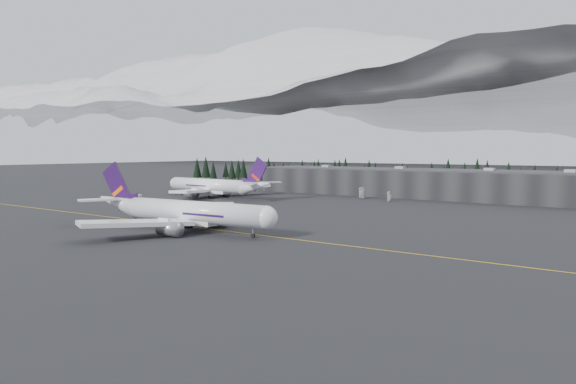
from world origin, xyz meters
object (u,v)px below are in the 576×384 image
Objects in this scene: jet_parked at (216,186)px; gse_vehicle_a at (362,197)px; terminal at (421,183)px; jet_main at (180,211)px; gse_vehicle_b at (390,200)px.

gse_vehicle_a is (55.43, 33.00, -4.50)m from jet_parked.
terminal is 2.55× the size of jet_parked.
jet_main is (-15.12, -132.91, -1.26)m from terminal.
gse_vehicle_b is at bearing 77.81° from jet_main.
terminal reaches higher than gse_vehicle_b.
jet_parked reaches higher than gse_vehicle_b.
gse_vehicle_b is at bearing -155.07° from jet_parked.
jet_main is 0.97× the size of jet_parked.
terminal is at bearing 28.62° from gse_vehicle_a.
gse_vehicle_a is (-2.14, 108.10, -4.33)m from jet_main.
jet_main is at bearing -96.49° from terminal.
gse_vehicle_b is at bearing -45.70° from gse_vehicle_a.
terminal is 133.77m from jet_main.
jet_parked is 76.30m from gse_vehicle_b.
terminal is 30.74m from gse_vehicle_a.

